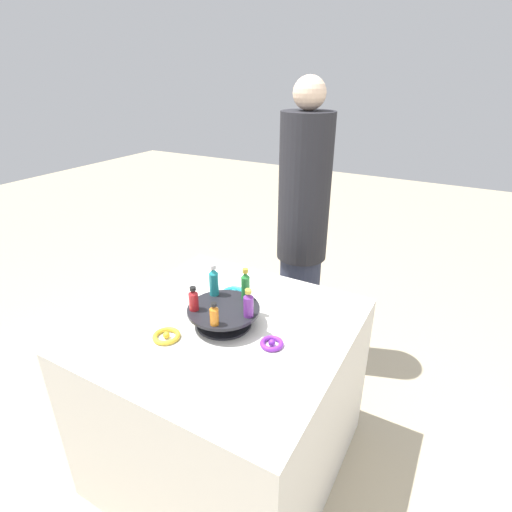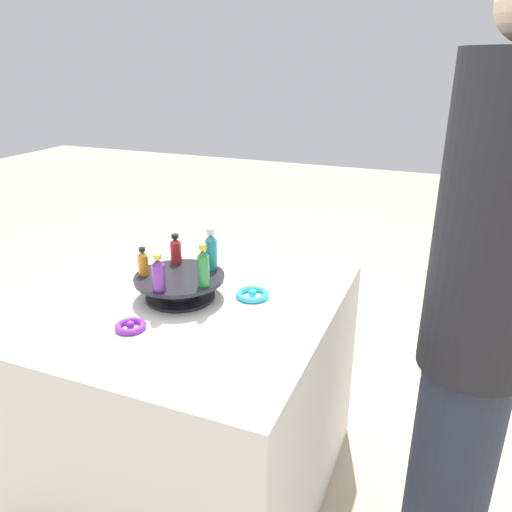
# 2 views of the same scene
# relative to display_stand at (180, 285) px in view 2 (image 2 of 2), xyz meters

# --- Properties ---
(ground_plane) EXTENTS (12.00, 12.00, 0.00)m
(ground_plane) POSITION_rel_display_stand_xyz_m (0.00, 0.00, -0.81)
(ground_plane) COLOR tan
(party_table) EXTENTS (0.97, 0.97, 0.76)m
(party_table) POSITION_rel_display_stand_xyz_m (0.00, 0.00, -0.43)
(party_table) COLOR silver
(party_table) RESTS_ON ground_plane
(display_stand) EXTENTS (0.29, 0.29, 0.08)m
(display_stand) POSITION_rel_display_stand_xyz_m (0.00, 0.00, 0.00)
(display_stand) COLOR black
(display_stand) RESTS_ON party_table
(bottle_red) EXTENTS (0.04, 0.04, 0.10)m
(bottle_red) POSITION_rel_display_stand_xyz_m (0.09, 0.07, 0.08)
(bottle_red) COLOR #B21E23
(bottle_red) RESTS_ON display_stand
(bottle_orange) EXTENTS (0.03, 0.03, 0.09)m
(bottle_orange) POSITION_rel_display_stand_xyz_m (-0.03, 0.11, 0.07)
(bottle_orange) COLOR orange
(bottle_orange) RESTS_ON display_stand
(bottle_purple) EXTENTS (0.04, 0.04, 0.11)m
(bottle_purple) POSITION_rel_display_stand_xyz_m (-0.11, 0.00, 0.08)
(bottle_purple) COLOR #702D93
(bottle_purple) RESTS_ON display_stand
(bottle_green) EXTENTS (0.04, 0.04, 0.13)m
(bottle_green) POSITION_rel_display_stand_xyz_m (-0.04, -0.11, 0.09)
(bottle_green) COLOR #288438
(bottle_green) RESTS_ON display_stand
(bottle_teal) EXTENTS (0.04, 0.04, 0.14)m
(bottle_teal) POSITION_rel_display_stand_xyz_m (0.09, -0.07, 0.09)
(bottle_teal) COLOR teal
(bottle_teal) RESTS_ON display_stand
(ribbon_bow_gold) EXTENTS (0.11, 0.11, 0.03)m
(ribbon_bow_gold) POSITION_rel_display_stand_xyz_m (0.14, 0.18, -0.04)
(ribbon_bow_gold) COLOR gold
(ribbon_bow_gold) RESTS_ON party_table
(ribbon_bow_purple) EXTENTS (0.09, 0.09, 0.03)m
(ribbon_bow_purple) POSITION_rel_display_stand_xyz_m (-0.23, 0.03, -0.04)
(ribbon_bow_purple) COLOR purple
(ribbon_bow_purple) RESTS_ON party_table
(ribbon_bow_teal) EXTENTS (0.11, 0.11, 0.03)m
(ribbon_bow_teal) POSITION_rel_display_stand_xyz_m (0.09, -0.21, -0.03)
(ribbon_bow_teal) COLOR #2DB7CC
(ribbon_bow_teal) RESTS_ON party_table
(person_figure) EXTENTS (0.28, 0.28, 1.67)m
(person_figure) POSITION_rel_display_stand_xyz_m (0.04, -0.88, 0.04)
(person_figure) COLOR #282D42
(person_figure) RESTS_ON ground_plane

